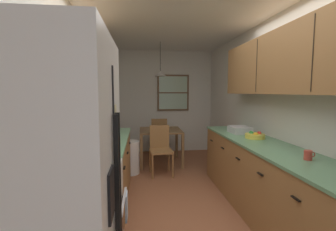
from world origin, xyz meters
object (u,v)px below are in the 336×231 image
at_px(stove_range, 82,221).
at_px(microwave_over_range, 61,75).
at_px(fruit_bowl, 255,136).
at_px(table_serving_bowl, 158,129).
at_px(dish_rack, 240,130).
at_px(refrigerator, 48,217).
at_px(dining_chair_near, 160,147).
at_px(mug_by_coffeemaker, 308,155).
at_px(dining_table, 161,135).
at_px(trash_bin, 131,157).
at_px(storage_canister, 94,141).
at_px(dining_chair_far, 159,135).

xyz_separation_m(stove_range, microwave_over_range, (-0.11, 0.00, 1.18)).
height_order(fruit_bowl, table_serving_bowl, fruit_bowl).
xyz_separation_m(stove_range, fruit_bowl, (2.03, 1.09, 0.47)).
bearing_deg(dish_rack, refrigerator, -131.37).
xyz_separation_m(fruit_bowl, table_serving_bowl, (-1.18, 1.86, -0.18)).
relative_size(dining_chair_near, mug_by_coffeemaker, 8.35).
bearing_deg(dining_chair_near, refrigerator, -104.77).
bearing_deg(stove_range, dining_chair_near, 70.50).
height_order(stove_range, microwave_over_range, microwave_over_range).
xyz_separation_m(dining_table, trash_bin, (-0.60, -0.58, -0.31)).
bearing_deg(mug_by_coffeemaker, fruit_bowl, 89.91).
relative_size(storage_canister, table_serving_bowl, 0.98).
height_order(refrigerator, dish_rack, refrigerator).
xyz_separation_m(storage_canister, table_serving_bowl, (0.85, 2.31, -0.24)).
bearing_deg(dining_table, refrigerator, -103.11).
bearing_deg(dining_table, dining_chair_far, 88.28).
distance_m(dining_table, fruit_bowl, 2.26).
height_order(storage_canister, mug_by_coffeemaker, storage_canister).
distance_m(dining_chair_near, dish_rack, 1.51).
distance_m(refrigerator, trash_bin, 3.24).
bearing_deg(trash_bin, storage_canister, -99.43).
xyz_separation_m(trash_bin, dish_rack, (1.70, -0.94, 0.64)).
height_order(trash_bin, mug_by_coffeemaker, mug_by_coffeemaker).
bearing_deg(dining_table, dish_rack, -54.11).
xyz_separation_m(dining_chair_near, table_serving_bowl, (0.00, 0.58, 0.26)).
relative_size(trash_bin, table_serving_bowl, 2.95).
xyz_separation_m(refrigerator, dining_table, (0.87, 3.75, -0.28)).
height_order(stove_range, dish_rack, stove_range).
xyz_separation_m(dining_chair_far, table_serving_bowl, (-0.07, -0.71, 0.26)).
height_order(dining_chair_far, storage_canister, storage_canister).
relative_size(stove_range, dining_chair_near, 1.22).
xyz_separation_m(dining_table, table_serving_bowl, (-0.05, -0.07, 0.14)).
bearing_deg(mug_by_coffeemaker, trash_bin, 125.90).
height_order(dining_chair_far, table_serving_bowl, dining_chair_far).
xyz_separation_m(microwave_over_range, dining_chair_far, (1.03, 3.67, -1.16)).
bearing_deg(stove_range, dish_rack, 37.23).
distance_m(trash_bin, table_serving_bowl, 0.87).
relative_size(dining_table, trash_bin, 1.42).
height_order(stove_range, dining_table, stove_range).
height_order(trash_bin, table_serving_bowl, table_serving_bowl).
height_order(refrigerator, trash_bin, refrigerator).
relative_size(dining_table, table_serving_bowl, 4.19).
relative_size(refrigerator, mug_by_coffeemaker, 16.67).
distance_m(stove_range, dining_table, 3.16).
bearing_deg(refrigerator, dining_chair_near, 75.23).
height_order(dining_table, dining_chair_far, dining_chair_far).
height_order(stove_range, trash_bin, stove_range).
bearing_deg(microwave_over_range, refrigerator, -79.04).
distance_m(fruit_bowl, table_serving_bowl, 2.21).
relative_size(refrigerator, storage_canister, 8.80).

